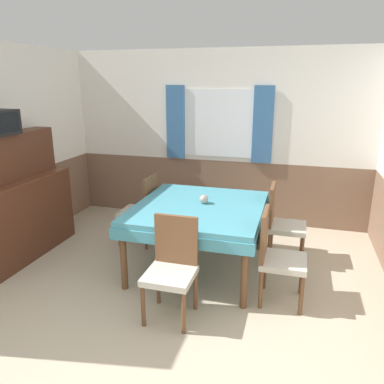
{
  "coord_description": "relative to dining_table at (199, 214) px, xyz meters",
  "views": [
    {
      "loc": [
        1.2,
        -1.97,
        2.14
      ],
      "look_at": [
        0.09,
        1.94,
        0.93
      ],
      "focal_mm": 35.0,
      "sensor_mm": 36.0,
      "label": 1
    }
  ],
  "objects": [
    {
      "name": "ground_plane",
      "position": [
        -0.17,
        -1.94,
        -0.68
      ],
      "size": [
        16.0,
        16.0,
        0.0
      ],
      "primitive_type": "plane",
      "color": "tan"
    },
    {
      "name": "chair_right_near",
      "position": [
        0.91,
        -0.47,
        -0.17
      ],
      "size": [
        0.44,
        0.44,
        0.95
      ],
      "rotation": [
        0.0,
        0.0,
        4.71
      ],
      "color": "brown",
      "rests_on": "ground_plane"
    },
    {
      "name": "dining_table",
      "position": [
        0.0,
        0.0,
        0.0
      ],
      "size": [
        1.46,
        1.57,
        0.78
      ],
      "color": "teal",
      "rests_on": "ground_plane"
    },
    {
      "name": "wall_back",
      "position": [
        -0.17,
        1.7,
        0.64
      ],
      "size": [
        4.96,
        0.09,
        2.6
      ],
      "color": "white",
      "rests_on": "ground_plane"
    },
    {
      "name": "chair_head_near",
      "position": [
        0.0,
        -0.97,
        -0.17
      ],
      "size": [
        0.44,
        0.44,
        0.95
      ],
      "rotation": [
        0.0,
        0.0,
        3.14
      ],
      "color": "brown",
      "rests_on": "ground_plane"
    },
    {
      "name": "sideboard",
      "position": [
        -2.22,
        -0.29,
        -0.01
      ],
      "size": [
        0.46,
        1.53,
        1.55
      ],
      "color": "#4C2819",
      "rests_on": "ground_plane"
    },
    {
      "name": "wall_left",
      "position": [
        -2.48,
        -0.13,
        0.62
      ],
      "size": [
        0.05,
        4.02,
        2.6
      ],
      "color": "white",
      "rests_on": "ground_plane"
    },
    {
      "name": "chair_right_far",
      "position": [
        0.91,
        0.47,
        -0.17
      ],
      "size": [
        0.44,
        0.44,
        0.95
      ],
      "rotation": [
        0.0,
        0.0,
        4.71
      ],
      "color": "brown",
      "rests_on": "ground_plane"
    },
    {
      "name": "vase",
      "position": [
        0.04,
        0.08,
        0.15
      ],
      "size": [
        0.1,
        0.1,
        0.1
      ],
      "color": "#A39989",
      "rests_on": "dining_table"
    },
    {
      "name": "chair_left_far",
      "position": [
        -0.91,
        0.47,
        -0.17
      ],
      "size": [
        0.44,
        0.44,
        0.95
      ],
      "rotation": [
        0.0,
        0.0,
        1.57
      ],
      "color": "brown",
      "rests_on": "ground_plane"
    }
  ]
}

